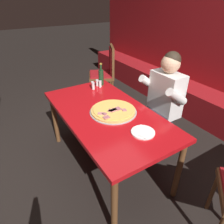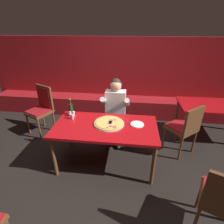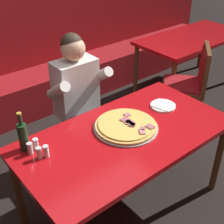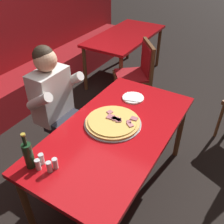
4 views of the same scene
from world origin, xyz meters
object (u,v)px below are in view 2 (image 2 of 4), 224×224
at_px(plate_white_paper, 137,124).
at_px(shaker_oregano, 70,114).
at_px(shaker_parmesan, 74,114).
at_px(pizza, 109,123).
at_px(dining_chair_far_left, 42,106).
at_px(background_dining_table, 219,109).
at_px(main_dining_table, 105,130).
at_px(beer_bottle, 71,109).
at_px(dining_chair_near_right, 185,126).
at_px(shaker_black_pepper, 70,116).
at_px(diner_seated_blue_shirt, 115,109).
at_px(shaker_red_pepper_flakes, 73,117).

relative_size(plate_white_paper, shaker_oregano, 2.44).
bearing_deg(shaker_parmesan, plate_white_paper, -8.59).
xyz_separation_m(pizza, shaker_oregano, (-0.69, 0.18, 0.02)).
height_order(pizza, dining_chair_far_left, dining_chair_far_left).
height_order(plate_white_paper, shaker_parmesan, shaker_parmesan).
xyz_separation_m(shaker_parmesan, background_dining_table, (2.68, 0.79, -0.12)).
xyz_separation_m(main_dining_table, beer_bottle, (-0.64, 0.30, 0.18)).
height_order(shaker_parmesan, dining_chair_near_right, dining_chair_near_right).
bearing_deg(dining_chair_near_right, shaker_black_pepper, -171.54).
bearing_deg(shaker_black_pepper, shaker_oregano, 106.83).
bearing_deg(shaker_oregano, main_dining_table, -20.34).
relative_size(plate_white_paper, beer_bottle, 0.72).
relative_size(shaker_black_pepper, background_dining_table, 0.06).
distance_m(beer_bottle, shaker_oregano, 0.10).
xyz_separation_m(main_dining_table, shaker_oregano, (-0.64, 0.24, 0.11)).
distance_m(pizza, shaker_oregano, 0.71).
bearing_deg(pizza, beer_bottle, 160.58).
distance_m(shaker_parmesan, background_dining_table, 2.80).
xyz_separation_m(main_dining_table, diner_seated_blue_shirt, (0.08, 0.68, 0.04)).
height_order(main_dining_table, pizza, pizza).
xyz_separation_m(shaker_red_pepper_flakes, dining_chair_far_left, (-0.94, 0.72, -0.19)).
bearing_deg(pizza, shaker_parmesan, 162.84).
bearing_deg(shaker_red_pepper_flakes, plate_white_paper, -2.90).
xyz_separation_m(main_dining_table, plate_white_paper, (0.49, 0.09, 0.08)).
relative_size(shaker_oregano, diner_seated_blue_shirt, 0.07).
bearing_deg(main_dining_table, plate_white_paper, 10.38).
relative_size(plate_white_paper, shaker_red_pepper_flakes, 2.44).
height_order(beer_bottle, dining_chair_near_right, beer_bottle).
xyz_separation_m(main_dining_table, shaker_red_pepper_flakes, (-0.57, 0.14, 0.11)).
bearing_deg(shaker_red_pepper_flakes, diner_seated_blue_shirt, 39.83).
bearing_deg(plate_white_paper, dining_chair_far_left, 158.78).
distance_m(plate_white_paper, beer_bottle, 1.16).
distance_m(pizza, diner_seated_blue_shirt, 0.63).
bearing_deg(diner_seated_blue_shirt, shaker_black_pepper, -142.69).
relative_size(shaker_black_pepper, shaker_red_pepper_flakes, 1.00).
bearing_deg(dining_chair_far_left, shaker_oregano, -35.79).
distance_m(shaker_black_pepper, dining_chair_near_right, 1.98).
distance_m(beer_bottle, shaker_black_pepper, 0.16).
relative_size(shaker_red_pepper_flakes, dining_chair_far_left, 0.08).
distance_m(shaker_parmesan, dining_chair_near_right, 1.94).
relative_size(pizza, diner_seated_blue_shirt, 0.38).
bearing_deg(shaker_parmesan, beer_bottle, 140.27).
xyz_separation_m(main_dining_table, shaker_black_pepper, (-0.61, 0.16, 0.11)).
height_order(main_dining_table, beer_bottle, beer_bottle).
distance_m(shaker_oregano, background_dining_table, 2.85).
distance_m(plate_white_paper, shaker_black_pepper, 1.10).
bearing_deg(shaker_oregano, background_dining_table, 16.50).
relative_size(pizza, beer_bottle, 1.66).
distance_m(beer_bottle, shaker_red_pepper_flakes, 0.19).
height_order(pizza, shaker_black_pepper, shaker_black_pepper).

